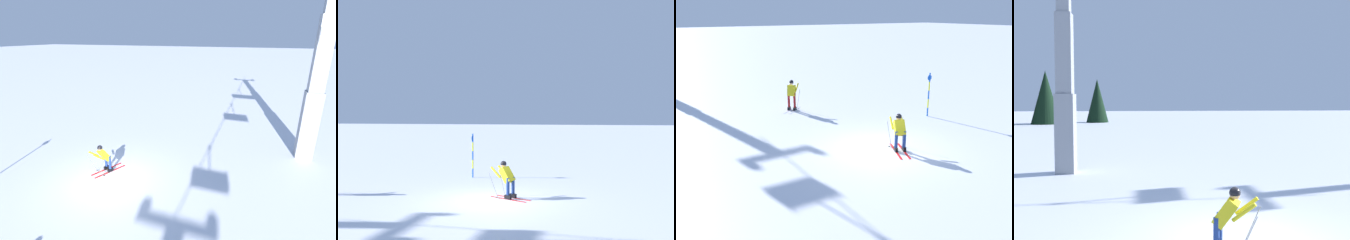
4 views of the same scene
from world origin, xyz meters
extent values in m
plane|color=white|center=(0.00, 0.00, 0.00)|extent=(260.00, 260.00, 0.00)
cube|color=red|center=(-0.59, -0.42, 0.01)|extent=(1.60, 0.79, 0.01)
cube|color=black|center=(-0.59, -0.42, 0.09)|extent=(0.30, 0.22, 0.16)
cylinder|color=navy|center=(-0.59, -0.42, 0.51)|extent=(0.13, 0.13, 0.68)
cube|color=red|center=(-0.73, -0.72, 0.01)|extent=(1.60, 0.79, 0.01)
cube|color=black|center=(-0.73, -0.72, 0.09)|extent=(0.30, 0.22, 0.16)
cylinder|color=navy|center=(-0.73, -0.72, 0.51)|extent=(0.13, 0.13, 0.68)
cube|color=gold|center=(-0.50, -0.64, 0.93)|extent=(0.69, 0.62, 0.66)
sphere|color=tan|center=(-0.34, -0.72, 1.32)|extent=(0.22, 0.22, 0.22)
sphere|color=black|center=(-0.34, -0.72, 1.36)|extent=(0.24, 0.24, 0.24)
cylinder|color=gold|center=(-0.04, -0.60, 1.03)|extent=(0.49, 0.28, 0.44)
cylinder|color=gray|center=(0.02, -0.58, 0.43)|extent=(0.49, 0.11, 1.16)
cylinder|color=black|center=(-0.12, -0.46, 0.05)|extent=(0.07, 0.07, 0.01)
cylinder|color=gold|center=(-0.23, -1.02, 1.03)|extent=(0.49, 0.28, 0.44)
cylinder|color=gray|center=(-0.21, -1.08, 0.43)|extent=(0.40, 0.33, 1.16)
cylinder|color=black|center=(-0.39, -1.05, 0.05)|extent=(0.07, 0.07, 0.01)
cube|color=gray|center=(-5.71, 8.60, 1.82)|extent=(0.83, 0.83, 3.64)
cube|color=gray|center=(-5.71, 8.60, 5.46)|extent=(0.70, 0.70, 3.64)
camera|label=1|loc=(8.29, 5.97, 6.37)|focal=26.28mm
camera|label=2|loc=(-3.98, 13.91, 3.27)|focal=40.24mm
camera|label=3|loc=(-10.85, 8.44, 5.39)|focal=38.15mm
camera|label=4|loc=(-2.28, -7.56, 3.22)|focal=36.53mm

